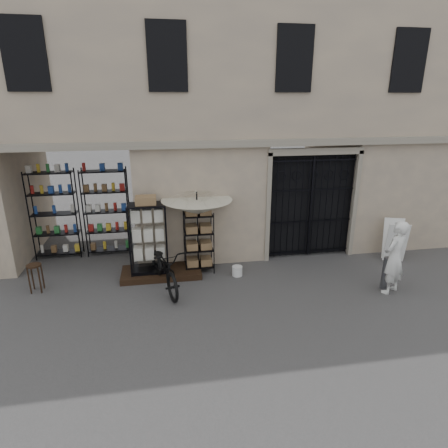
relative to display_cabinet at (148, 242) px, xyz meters
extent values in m
plane|color=black|center=(2.67, -1.54, -0.94)|extent=(80.00, 80.00, 0.00)
cube|color=tan|center=(2.67, 2.46, 3.56)|extent=(14.00, 4.00, 9.00)
cube|color=black|center=(-1.83, 1.26, 0.56)|extent=(3.00, 1.70, 3.00)
cube|color=black|center=(-1.88, 1.76, 0.31)|extent=(2.70, 0.50, 2.50)
cube|color=black|center=(4.42, 0.74, 0.56)|extent=(2.50, 0.06, 3.00)
cube|color=black|center=(4.42, 0.58, 0.51)|extent=(0.05, 0.05, 2.80)
cube|color=black|center=(0.27, 0.01, -0.86)|extent=(2.00, 0.90, 0.15)
cube|color=black|center=(0.00, 0.01, -0.74)|extent=(1.00, 0.78, 0.10)
cube|color=silver|center=(-0.08, -0.25, 0.09)|extent=(0.78, 0.26, 1.64)
cube|color=silver|center=(0.00, 0.01, -0.01)|extent=(0.83, 0.60, 1.37)
cube|color=olive|center=(0.00, 0.01, 1.02)|extent=(0.58, 0.50, 0.20)
cube|color=black|center=(1.26, 0.14, -0.12)|extent=(0.78, 0.61, 1.64)
cube|color=olive|center=(1.26, 0.14, -0.17)|extent=(0.67, 0.49, 1.23)
cylinder|color=black|center=(1.24, 0.20, 0.12)|extent=(0.04, 0.04, 2.11)
imported|color=#B8B69F|center=(1.24, 0.20, 0.89)|extent=(1.95, 1.97, 1.42)
cylinder|color=silver|center=(2.19, -0.32, -0.81)|extent=(0.31, 0.31, 0.25)
imported|color=black|center=(0.35, -0.69, -0.94)|extent=(0.98, 1.24, 2.07)
cylinder|color=black|center=(-2.61, -0.34, -0.28)|extent=(0.43, 0.43, 0.03)
cube|color=black|center=(-2.61, -0.34, -0.61)|extent=(0.33, 0.33, 0.66)
cylinder|color=#53545A|center=(5.50, -1.57, -0.54)|extent=(0.19, 0.19, 0.80)
imported|color=silver|center=(5.54, -1.75, -0.94)|extent=(1.42, 1.84, 0.42)
cube|color=silver|center=(6.59, -0.30, -0.35)|extent=(0.60, 0.44, 1.14)
cube|color=silver|center=(6.71, 0.03, -0.35)|extent=(0.60, 0.44, 1.14)
camera|label=1|loc=(0.40, -8.82, 3.38)|focal=30.00mm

